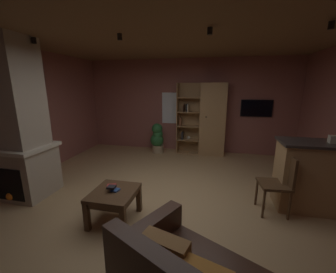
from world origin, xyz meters
TOP-DOWN VIEW (x-y plane):
  - floor at (0.00, 0.00)m, footprint 6.00×6.14m
  - wall_back at (0.00, 3.10)m, footprint 6.12×0.06m
  - wall_left at (-3.03, 0.00)m, footprint 0.06×6.14m
  - ceiling at (0.00, 0.00)m, footprint 6.00×6.14m
  - window_pane_back at (-0.43, 3.07)m, footprint 0.68×0.01m
  - stone_fireplace at (-2.45, -0.24)m, footprint 0.92×0.83m
  - bookshelf_cabinet at (0.64, 2.83)m, footprint 1.35×0.41m
  - kitchen_bar_counter at (2.55, 0.34)m, footprint 1.53×0.59m
  - tissue_box at (2.50, 0.32)m, footprint 0.13×0.13m
  - coffee_table at (-0.57, -0.61)m, footprint 0.60×0.66m
  - table_book_0 at (-0.55, -0.60)m, footprint 0.13×0.12m
  - table_book_1 at (-0.63, -0.54)m, footprint 0.15×0.12m
  - table_book_2 at (-0.59, -0.63)m, footprint 0.11×0.11m
  - dining_chair at (1.79, 0.11)m, footprint 0.46×0.46m
  - potted_floor_plant at (-0.81, 2.63)m, footprint 0.39×0.39m
  - wall_mounted_tv at (1.89, 3.04)m, footprint 0.82×0.06m
  - track_light_spot_0 at (-2.04, -0.09)m, footprint 0.07×0.07m
  - track_light_spot_1 at (-0.63, -0.02)m, footprint 0.07×0.07m
  - track_light_spot_2 at (0.66, -0.07)m, footprint 0.07×0.07m
  - track_light_spot_3 at (2.07, -0.03)m, footprint 0.07×0.07m

SIDE VIEW (x-z plane):
  - floor at x=0.00m, z-range -0.02..0.00m
  - coffee_table at x=-0.57m, z-range 0.14..0.60m
  - potted_floor_plant at x=-0.81m, z-range 0.00..0.87m
  - table_book_0 at x=-0.55m, z-range 0.46..0.48m
  - table_book_1 at x=-0.63m, z-range 0.48..0.51m
  - table_book_2 at x=-0.59m, z-range 0.51..0.54m
  - dining_chair at x=1.79m, z-range 0.07..0.99m
  - kitchen_bar_counter at x=2.55m, z-range 0.00..1.10m
  - bookshelf_cabinet at x=0.64m, z-range -0.01..2.00m
  - tissue_box at x=2.50m, z-range 1.10..1.21m
  - stone_fireplace at x=-2.45m, z-range -0.13..2.55m
  - window_pane_back at x=-0.43m, z-range 0.82..1.73m
  - wall_mounted_tv at x=1.89m, z-range 1.09..1.55m
  - wall_back at x=0.00m, z-range 0.00..2.68m
  - wall_left at x=-3.03m, z-range 0.00..2.68m
  - track_light_spot_0 at x=-2.04m, z-range 2.56..2.65m
  - track_light_spot_1 at x=-0.63m, z-range 2.56..2.65m
  - track_light_spot_2 at x=0.66m, z-range 2.56..2.65m
  - track_light_spot_3 at x=2.07m, z-range 2.56..2.65m
  - ceiling at x=0.00m, z-range 2.68..2.70m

